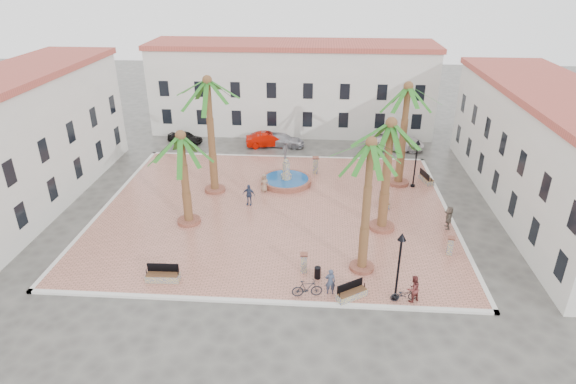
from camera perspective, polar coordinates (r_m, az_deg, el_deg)
name	(u,v)px	position (r m, az deg, el deg)	size (l,w,h in m)	color
ground	(275,211)	(36.61, -1.56, -2.21)	(120.00, 120.00, 0.00)	#56544F
plaza	(275,210)	(36.57, -1.56, -2.11)	(26.00, 22.00, 0.15)	tan
kerb_n	(286,157)	(46.55, -0.27, 4.18)	(26.30, 0.30, 0.16)	silver
kerb_s	(256,301)	(27.37, -3.81, -12.82)	(26.30, 0.30, 0.16)	silver
kerb_e	(449,215)	(37.69, 18.54, -2.64)	(0.30, 22.30, 0.16)	silver
kerb_w	(109,204)	(39.90, -20.50, -1.36)	(0.30, 22.30, 0.16)	silver
building_north	(292,87)	(53.75, 0.45, 12.35)	(30.40, 7.40, 9.50)	silver
building_east	(549,152)	(40.10, 28.51, 4.16)	(7.40, 26.40, 9.00)	silver
building_west	(19,142)	(40.98, -29.25, 5.17)	(6.40, 24.40, 10.00)	silver
fountain	(286,180)	(40.67, -0.22, 1.47)	(4.28, 4.28, 2.21)	#96513E
palm_nw	(208,93)	(37.16, -9.46, 11.52)	(5.45, 5.45, 9.43)	#96513E
palm_sw	(182,147)	(33.07, -12.49, 5.17)	(5.39, 5.39, 6.93)	#96513E
palm_s	(370,157)	(26.70, 9.73, 4.08)	(4.87, 4.87, 8.48)	#96513E
palm_e	(390,137)	(31.84, 12.00, 6.39)	(5.79, 5.79, 8.07)	#96513E
palm_ne	(407,98)	(39.31, 13.94, 10.71)	(5.72, 5.72, 8.66)	#96513E
bench_s	(163,276)	(29.50, -14.61, -9.66)	(1.99, 0.66, 1.04)	gray
bench_se	(352,294)	(27.53, 7.56, -11.88)	(1.81, 1.46, 0.96)	gray
bench_e	(384,202)	(37.74, 11.31, -1.18)	(0.69, 1.65, 0.84)	gray
bench_ne	(426,179)	(42.55, 16.06, 1.51)	(1.01, 1.93, 0.98)	gray
lamppost_s	(400,255)	(26.37, 13.12, -7.33)	(0.46, 0.46, 4.24)	black
lamppost_e	(416,155)	(40.41, 14.98, 4.24)	(0.45, 0.45, 4.14)	black
bollard_se	(304,262)	(29.12, 1.89, -8.35)	(0.48, 0.48, 1.28)	gray
bollard_n	(316,165)	(42.46, 3.28, 3.22)	(0.58, 0.58, 1.52)	gray
bollard_e	(450,245)	(32.44, 18.68, -6.03)	(0.53, 0.53, 1.24)	gray
litter_bin	(318,273)	(28.80, 3.52, -9.53)	(0.38, 0.38, 0.74)	black
cyclist_a	(330,282)	(27.41, 5.04, -10.53)	(0.59, 0.38, 1.61)	#374057
bicycle_a	(404,294)	(27.78, 13.58, -11.70)	(0.54, 1.55, 0.81)	black
cyclist_b	(413,289)	(27.63, 14.62, -11.03)	(0.79, 0.61, 1.62)	maroon
bicycle_b	(307,288)	(27.29, 2.28, -11.35)	(0.49, 1.73, 1.04)	black
pedestrian_fountain_a	(264,183)	(39.00, -2.84, 1.08)	(0.74, 0.48, 1.52)	#91715A
pedestrian_fountain_b	(249,195)	(36.90, -4.67, -0.33)	(0.99, 0.41, 1.69)	#2F3C5A
pedestrian_north	(286,149)	(45.62, -0.23, 5.10)	(1.23, 0.71, 1.90)	#4D4C51
pedestrian_east	(449,217)	(35.40, 18.52, -2.86)	(1.56, 0.50, 1.68)	#6D6053
car_black	(185,137)	(51.45, -12.11, 6.36)	(1.47, 3.65, 1.24)	black
car_red	(268,140)	(49.35, -2.38, 6.23)	(1.56, 4.48, 1.47)	#AB0C00
car_silver	(282,140)	(49.39, -0.71, 6.18)	(1.85, 4.55, 1.32)	#ABABB4
car_white	(396,142)	(49.81, 12.72, 5.84)	(2.54, 5.51, 1.53)	silver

